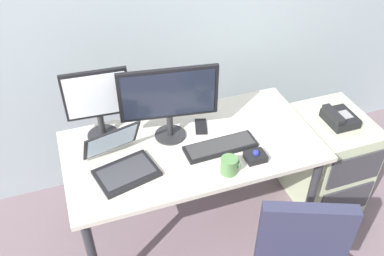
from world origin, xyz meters
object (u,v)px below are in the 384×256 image
laptop (121,161)px  cell_phone (201,126)px  monitor_main (169,98)px  coffee_mug (229,165)px  file_cabinet (327,159)px  trackball_mouse (255,156)px  desk_phone (339,118)px  monitor_side (97,101)px  keyboard (220,146)px

laptop → cell_phone: bearing=20.0°
monitor_main → cell_phone: size_ratio=3.82×
laptop → coffee_mug: laptop is taller
file_cabinet → coffee_mug: bearing=-164.1°
trackball_mouse → file_cabinet: bearing=16.5°
monitor_main → laptop: bearing=-152.0°
file_cabinet → coffee_mug: size_ratio=6.81×
file_cabinet → monitor_main: monitor_main is taller
monitor_main → trackball_mouse: (0.38, -0.34, -0.24)m
monitor_main → coffee_mug: bearing=-61.9°
laptop → trackball_mouse: 0.72m
desk_phone → coffee_mug: 0.87m
monitor_side → laptop: size_ratio=1.12×
file_cabinet → trackball_mouse: bearing=-163.5°
trackball_mouse → cell_phone: (-0.18, 0.36, -0.02)m
trackball_mouse → laptop: bearing=166.1°
desk_phone → coffee_mug: (-0.84, -0.23, 0.06)m
keyboard → trackball_mouse: bearing=-45.5°
coffee_mug → cell_phone: bearing=91.4°
cell_phone → laptop: bearing=-143.0°
file_cabinet → cell_phone: bearing=169.4°
monitor_main → keyboard: monitor_main is taller
coffee_mug → cell_phone: (-0.01, 0.40, -0.04)m
laptop → coffee_mug: size_ratio=3.91×
monitor_side → coffee_mug: size_ratio=4.38×
file_cabinet → monitor_main: 1.25m
keyboard → monitor_side: bearing=151.5°
desk_phone → laptop: size_ratio=0.52×
trackball_mouse → coffee_mug: 0.18m
file_cabinet → trackball_mouse: size_ratio=6.11×
laptop → coffee_mug: (0.53, -0.21, -0.00)m
keyboard → file_cabinet: bearing=3.7°
desk_phone → coffee_mug: bearing=-165.0°
monitor_main → keyboard: bearing=-40.1°
monitor_main → coffee_mug: size_ratio=5.49×
coffee_mug → keyboard: bearing=81.5°
file_cabinet → desk_phone: (-0.01, -0.02, 0.37)m
file_cabinet → coffee_mug: 0.98m
laptop → cell_phone: (0.52, 0.19, -0.05)m
keyboard → monitor_main: bearing=139.9°
file_cabinet → desk_phone: size_ratio=3.36×
monitor_side → trackball_mouse: monitor_side is taller
keyboard → cell_phone: size_ratio=2.91×
desk_phone → keyboard: size_ratio=0.48×
keyboard → cell_phone: 0.22m
monitor_side → keyboard: monitor_side is taller
desk_phone → monitor_side: (-1.41, 0.29, 0.26)m
trackball_mouse → coffee_mug: coffee_mug is taller
coffee_mug → cell_phone: size_ratio=0.70×
laptop → monitor_main: bearing=28.0°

